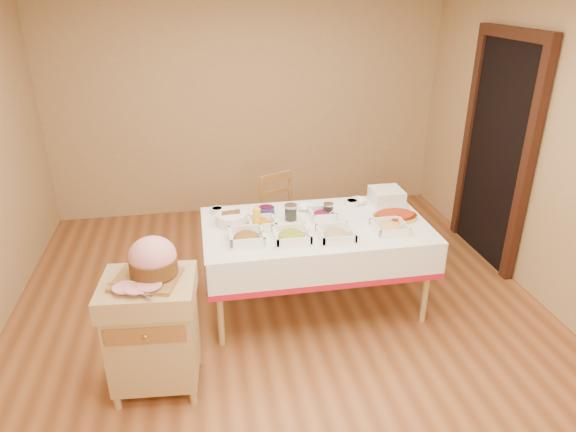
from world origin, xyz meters
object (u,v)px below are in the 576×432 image
Objects in this scene: bread_basket at (231,219)px; plate_stack at (387,196)px; ham_on_board at (152,261)px; brass_platter at (395,216)px; dining_table at (315,242)px; mustard_bottle at (257,216)px; preserve_jar_left at (291,213)px; preserve_jar_right at (328,210)px; dining_chair at (283,218)px; butcher_cart at (153,328)px.

plate_stack is (1.39, 0.20, 0.02)m from bread_basket.
ham_on_board is 1.14× the size of brass_platter.
mustard_bottle is at bearing 174.32° from dining_table.
brass_platter is at bearing -8.91° from preserve_jar_left.
preserve_jar_right is at bearing 3.84° from preserve_jar_left.
preserve_jar_left reaches higher than bread_basket.
dining_chair is at bearing 85.17° from preserve_jar_left.
preserve_jar_left is 0.32m from preserve_jar_right.
brass_platter is at bearing -5.74° from bread_basket.
dining_chair is 2.35× the size of brass_platter.
dining_chair is at bearing 148.41° from plate_stack.
butcher_cart is at bearing -140.33° from preserve_jar_left.
dining_chair is 2.00m from ham_on_board.
butcher_cart is at bearing -151.04° from plate_stack.
plate_stack is at bearing 12.95° from mustard_bottle.
butcher_cart is 4.32× the size of mustard_bottle.
mustard_bottle is 0.78× the size of bread_basket.
bread_basket is (0.56, 0.87, -0.15)m from ham_on_board.
dining_chair reaches higher than dining_table.
dining_table is 13.68× the size of preserve_jar_left.
dining_chair reaches higher than preserve_jar_right.
dining_table is at bearing -81.79° from dining_chair.
dining_table is at bearing 31.31° from ham_on_board.
preserve_jar_right is at bearing -163.08° from plate_stack.
preserve_jar_left reaches higher than dining_table.
butcher_cart is 0.48m from ham_on_board.
dining_table is 2.18× the size of butcher_cart.
preserve_jar_left is 0.50× the size of plate_stack.
mustard_bottle is at bearing 45.95° from butcher_cart.
ham_on_board reaches higher than bread_basket.
mustard_bottle is at bearing -165.18° from preserve_jar_left.
bread_basket is 0.93× the size of plate_stack.
butcher_cart is at bearing -134.05° from mustard_bottle.
dining_table is 0.82m from plate_stack.
mustard_bottle reaches higher than preserve_jar_left.
dining_table is 4.91× the size of brass_platter.
butcher_cart is 0.96× the size of dining_chair.
plate_stack reaches higher than bread_basket.
bread_basket reaches higher than dining_table.
plate_stack is (0.90, 0.20, 0.01)m from preserve_jar_left.
butcher_cart is 1.14m from bread_basket.
dining_table is 0.31m from preserve_jar_left.
brass_platter is (1.35, -0.14, -0.02)m from bread_basket.
butcher_cart is 6.28× the size of preserve_jar_left.
dining_chair reaches higher than bread_basket.
butcher_cart is (-1.27, -0.78, -0.12)m from dining_table.
preserve_jar_left is (1.09, 0.91, 0.35)m from butcher_cart.
brass_platter is (-0.04, -0.33, -0.04)m from plate_stack.
dining_chair is at bearing 133.18° from brass_platter.
ham_on_board reaches higher than preserve_jar_left.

